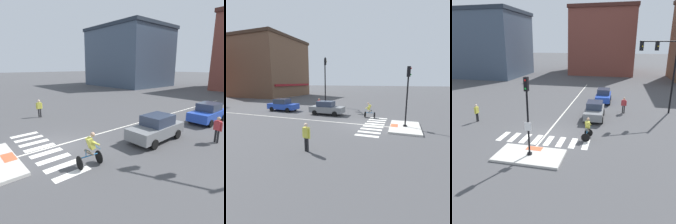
{
  "view_description": "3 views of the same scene",
  "coord_description": "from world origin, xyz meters",
  "views": [
    {
      "loc": [
        10.25,
        -4.39,
        4.67
      ],
      "look_at": [
        -0.81,
        5.22,
        1.17
      ],
      "focal_mm": 30.89,
      "sensor_mm": 36.0,
      "label": 1
    },
    {
      "loc": [
        -15.42,
        -3.01,
        3.95
      ],
      "look_at": [
        -0.7,
        2.56,
        1.15
      ],
      "focal_mm": 27.5,
      "sensor_mm": 36.0,
      "label": 2
    },
    {
      "loc": [
        5.3,
        -15.76,
        7.1
      ],
      "look_at": [
        0.66,
        3.45,
        1.06
      ],
      "focal_mm": 36.41,
      "sensor_mm": 36.0,
      "label": 3
    }
  ],
  "objects": [
    {
      "name": "crosswalk_stripe_g",
      "position": [
        2.36,
        -0.69,
        0.0
      ],
      "size": [
        0.44,
        1.8,
        0.01
      ],
      "primitive_type": "cube",
      "color": "silver",
      "rests_on": "ground"
    },
    {
      "name": "car_grey_eastbound_mid",
      "position": [
        3.22,
        5.49,
        0.81
      ],
      "size": [
        1.92,
        4.14,
        1.64
      ],
      "color": "slate",
      "rests_on": "ground"
    },
    {
      "name": "tactile_pad_front",
      "position": [
        0.0,
        -2.47,
        0.15
      ],
      "size": [
        1.1,
        0.6,
        0.01
      ],
      "primitive_type": "cube",
      "color": "#DB5B38",
      "rests_on": "traffic_island"
    },
    {
      "name": "pedestrian_waiting_far_side",
      "position": [
        6.0,
        7.93,
        0.98
      ],
      "size": [
        0.54,
        0.28,
        1.67
      ],
      "color": "black",
      "rests_on": "ground"
    },
    {
      "name": "traffic_island",
      "position": [
        0.0,
        -3.35,
        0.07
      ],
      "size": [
        4.43,
        2.46,
        0.15
      ],
      "primitive_type": "cube",
      "color": "beige",
      "rests_on": "ground"
    },
    {
      "name": "crosswalk_stripe_e",
      "position": [
        0.47,
        -0.69,
        0.0
      ],
      "size": [
        0.44,
        1.8,
        0.01
      ],
      "primitive_type": "cube",
      "color": "silver",
      "rests_on": "ground"
    },
    {
      "name": "building_corner_right",
      "position": [
        -24.11,
        30.92,
        6.83
      ],
      "size": [
        17.96,
        14.5,
        13.61
      ],
      "color": "#3D4C60",
      "rests_on": "ground"
    },
    {
      "name": "crosswalk_stripe_d",
      "position": [
        -0.47,
        -0.69,
        0.0
      ],
      "size": [
        0.44,
        1.8,
        0.01
      ],
      "primitive_type": "cube",
      "color": "silver",
      "rests_on": "ground"
    },
    {
      "name": "cyclist",
      "position": [
        3.25,
        0.35,
        0.87
      ],
      "size": [
        0.75,
        1.14,
        1.68
      ],
      "color": "black",
      "rests_on": "ground"
    },
    {
      "name": "crosswalk_stripe_h",
      "position": [
        3.3,
        -0.69,
        0.0
      ],
      "size": [
        0.44,
        1.8,
        0.01
      ],
      "primitive_type": "cube",
      "color": "silver",
      "rests_on": "ground"
    },
    {
      "name": "car_blue_eastbound_far",
      "position": [
        3.59,
        12.2,
        0.81
      ],
      "size": [
        1.86,
        4.11,
        1.64
      ],
      "color": "#2347B7",
      "rests_on": "ground"
    },
    {
      "name": "lane_centre_line",
      "position": [
        -0.09,
        10.0,
        0.0
      ],
      "size": [
        0.14,
        28.0,
        0.01
      ],
      "primitive_type": "cube",
      "color": "silver",
      "rests_on": "ground"
    },
    {
      "name": "traffic_light_mast",
      "position": [
        9.61,
        8.61,
        5.08
      ],
      "size": [
        3.78,
        1.98,
        7.48
      ],
      "color": "black",
      "rests_on": "ground"
    },
    {
      "name": "ground_plane",
      "position": [
        0.0,
        0.0,
        0.0
      ],
      "size": [
        300.0,
        300.0,
        0.0
      ],
      "primitive_type": "plane",
      "color": "#474749"
    },
    {
      "name": "crosswalk_stripe_b",
      "position": [
        -2.36,
        -0.69,
        0.0
      ],
      "size": [
        0.44,
        1.8,
        0.01
      ],
      "primitive_type": "cube",
      "color": "silver",
      "rests_on": "ground"
    },
    {
      "name": "building_far_block",
      "position": [
        1.1,
        44.05,
        7.43
      ],
      "size": [
        14.66,
        19.33,
        14.82
      ],
      "color": "brown",
      "rests_on": "ground"
    },
    {
      "name": "crosswalk_stripe_a",
      "position": [
        -3.3,
        -0.69,
        0.0
      ],
      "size": [
        0.44,
        1.8,
        0.01
      ],
      "primitive_type": "cube",
      "color": "silver",
      "rests_on": "ground"
    },
    {
      "name": "crosswalk_stripe_c",
      "position": [
        -1.41,
        -0.69,
        0.0
      ],
      "size": [
        0.44,
        1.8,
        0.01
      ],
      "primitive_type": "cube",
      "color": "silver",
      "rests_on": "ground"
    },
    {
      "name": "crosswalk_stripe_f",
      "position": [
        1.41,
        -0.69,
        0.0
      ],
      "size": [
        0.44,
        1.8,
        0.01
      ],
      "primitive_type": "cube",
      "color": "silver",
      "rests_on": "ground"
    },
    {
      "name": "signal_pole",
      "position": [
        0.0,
        -3.36,
        3.17
      ],
      "size": [
        0.44,
        0.38,
        5.03
      ],
      "color": "black",
      "rests_on": "traffic_island"
    },
    {
      "name": "pedestrian_at_curb_left",
      "position": [
        -7.35,
        1.96,
        0.98
      ],
      "size": [
        0.28,
        0.54,
        1.67
      ],
      "color": "black",
      "rests_on": "ground"
    }
  ]
}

